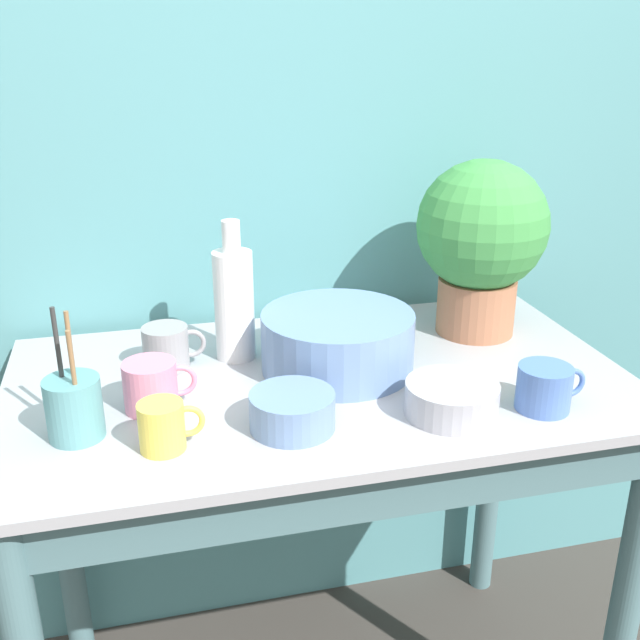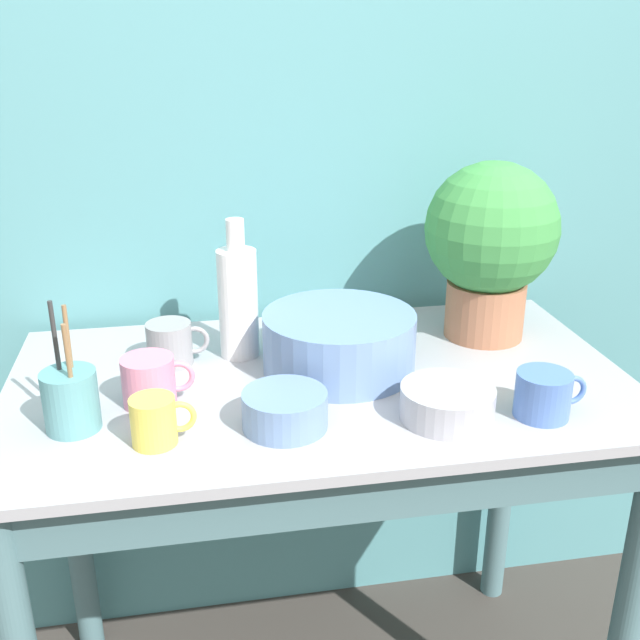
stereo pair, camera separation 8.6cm
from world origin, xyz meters
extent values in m
cube|color=teal|center=(0.00, 0.74, 1.20)|extent=(6.00, 0.05, 2.40)
cylinder|color=slate|center=(0.55, 0.05, 0.42)|extent=(0.06, 0.06, 0.84)
cylinder|color=slate|center=(-0.55, 0.63, 0.42)|extent=(0.06, 0.06, 0.84)
cylinder|color=slate|center=(0.55, 0.63, 0.42)|extent=(0.06, 0.06, 0.84)
cube|color=slate|center=(0.00, 0.05, 0.79)|extent=(1.09, 0.02, 0.10)
cube|color=#9E9EA3|center=(0.00, 0.34, 0.85)|extent=(1.19, 0.68, 0.02)
cylinder|color=#A36647|center=(0.39, 0.49, 0.92)|extent=(0.17, 0.17, 0.12)
sphere|color=#3D8C42|center=(0.39, 0.49, 1.10)|extent=(0.28, 0.28, 0.28)
cylinder|color=#6684B2|center=(0.04, 0.37, 0.91)|extent=(0.30, 0.30, 0.12)
cylinder|color=white|center=(-0.14, 0.48, 0.97)|extent=(0.08, 0.08, 0.22)
cylinder|color=white|center=(-0.14, 0.48, 1.11)|extent=(0.04, 0.04, 0.06)
cylinder|color=#4C70B7|center=(0.35, 0.12, 0.90)|extent=(0.10, 0.10, 0.08)
torus|color=#4C70B7|center=(0.41, 0.12, 0.90)|extent=(0.06, 0.01, 0.06)
cylinder|color=#E5CC4C|center=(-0.31, 0.15, 0.90)|extent=(0.07, 0.07, 0.08)
torus|color=#E5CC4C|center=(-0.27, 0.15, 0.90)|extent=(0.06, 0.01, 0.06)
cylinder|color=pink|center=(-0.32, 0.29, 0.90)|extent=(0.09, 0.09, 0.09)
torus|color=pink|center=(-0.27, 0.29, 0.90)|extent=(0.06, 0.01, 0.06)
cylinder|color=gray|center=(-0.28, 0.46, 0.90)|extent=(0.09, 0.09, 0.09)
torus|color=gray|center=(-0.23, 0.46, 0.90)|extent=(0.06, 0.01, 0.06)
cylinder|color=#A8A8B2|center=(0.19, 0.14, 0.88)|extent=(0.16, 0.16, 0.06)
cylinder|color=#6684B2|center=(-0.09, 0.16, 0.89)|extent=(0.15, 0.15, 0.06)
cylinder|color=#569399|center=(-0.44, 0.22, 0.91)|extent=(0.09, 0.09, 0.10)
cylinder|color=olive|center=(-0.44, 0.24, 0.96)|extent=(0.01, 0.02, 0.21)
cylinder|color=#333333|center=(-0.46, 0.24, 0.97)|extent=(0.01, 0.01, 0.23)
cylinder|color=olive|center=(-0.44, 0.20, 0.95)|extent=(0.01, 0.02, 0.20)
camera|label=1|loc=(-0.32, -0.93, 1.49)|focal=42.00mm
camera|label=2|loc=(-0.23, -0.94, 1.49)|focal=42.00mm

